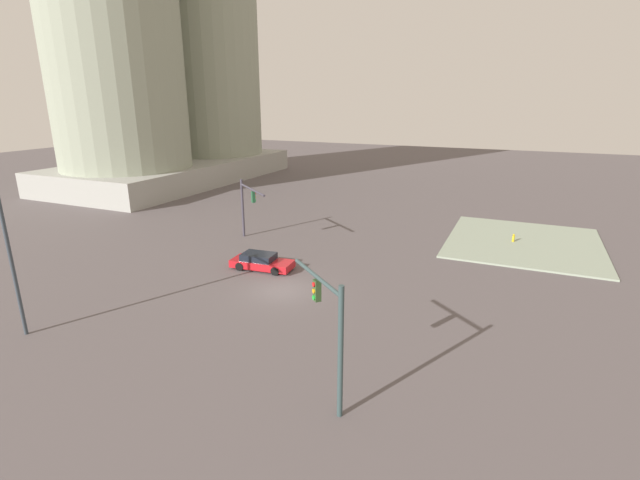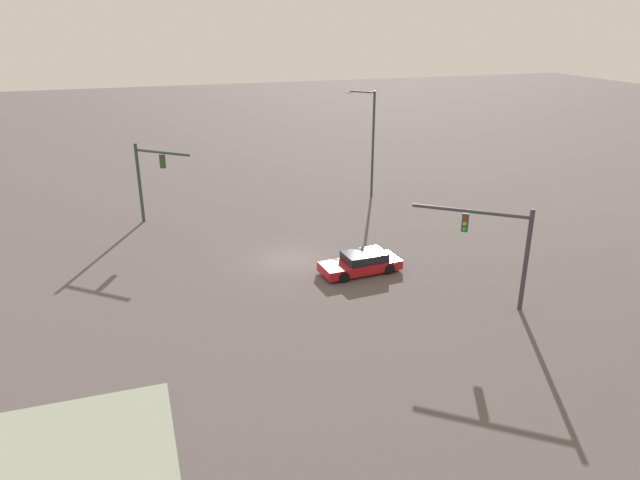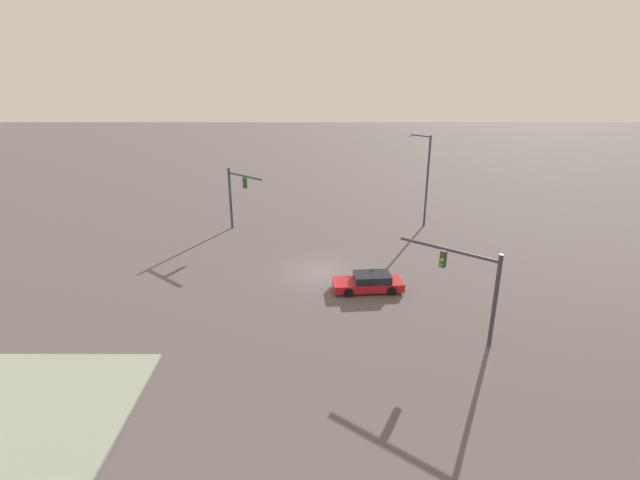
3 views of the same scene
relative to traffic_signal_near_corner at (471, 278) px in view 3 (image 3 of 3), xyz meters
name	(u,v)px [view 3 (image 3 of 3)]	position (x,y,z in m)	size (l,w,h in m)	color
ground_plane	(319,272)	(-9.00, -8.30, -3.66)	(200.57, 200.57, 0.00)	#564E50
traffic_signal_near_corner	(471,278)	(0.00, 0.00, 0.00)	(3.83, 4.72, 5.38)	#3C3845
traffic_signal_opposite_side	(236,191)	(-18.71, -15.90, 0.13)	(3.12, 3.54, 5.76)	#314344
streetlamp_curved_arm	(425,174)	(-20.21, 1.53, 1.31)	(1.99, 1.97, 8.59)	#353E47
sedan_car_approaching	(369,282)	(-5.96, -4.89, -3.09)	(2.25, 4.85, 1.21)	red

